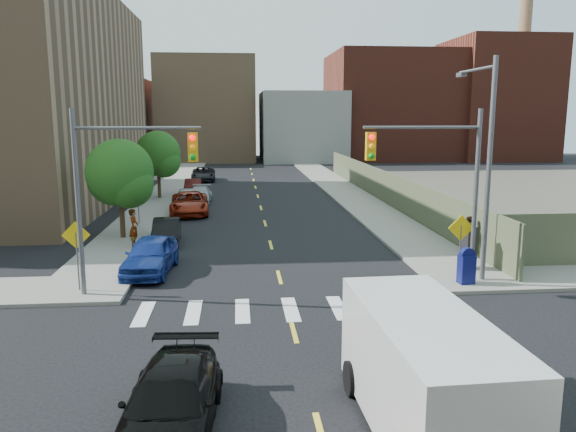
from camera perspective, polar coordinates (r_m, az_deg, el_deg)
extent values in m
plane|color=black|center=(16.35, 1.30, -14.20)|extent=(160.00, 160.00, 0.00)
cube|color=gray|center=(57.01, -11.27, 3.32)|extent=(3.50, 73.00, 0.15)
cube|color=gray|center=(57.47, 4.31, 3.54)|extent=(3.50, 73.00, 0.15)
cube|color=#5B5E42|center=(44.60, 9.54, 3.01)|extent=(0.12, 44.00, 2.50)
cube|color=#592319|center=(87.19, -18.92, 9.21)|extent=(14.00, 18.00, 12.00)
cube|color=#8C6B4C|center=(86.90, -8.18, 10.64)|extent=(14.00, 16.00, 15.00)
cube|color=gray|center=(85.36, 1.34, 9.07)|extent=(12.00, 16.00, 10.00)
cube|color=#592319|center=(89.98, 10.26, 10.88)|extent=(18.00, 18.00, 16.00)
cube|color=#592319|center=(93.65, 20.27, 11.00)|extent=(14.00, 16.00, 18.00)
cylinder|color=#8C6B4C|center=(95.67, 22.69, 13.83)|extent=(1.80, 1.80, 28.00)
cylinder|color=#59595E|center=(21.83, -20.53, 0.99)|extent=(0.18, 0.18, 7.00)
cylinder|color=#59595E|center=(21.09, -15.04, 8.64)|extent=(4.50, 0.12, 0.12)
cube|color=#E5A50C|center=(20.88, -9.64, 6.90)|extent=(0.35, 0.30, 1.05)
cylinder|color=#59595E|center=(22.97, 18.50, 1.54)|extent=(0.18, 0.18, 7.00)
cylinder|color=#59595E|center=(21.93, 13.46, 8.75)|extent=(4.50, 0.12, 0.12)
cube|color=#E5A50C|center=(21.42, 8.39, 7.02)|extent=(0.35, 0.30, 1.05)
cylinder|color=#59595E|center=(23.59, 19.71, 4.14)|extent=(0.20, 0.20, 9.00)
cylinder|color=#59595E|center=(25.10, 18.63, 13.92)|extent=(0.12, 3.50, 0.12)
cube|color=#59595E|center=(26.57, 17.20, 13.55)|extent=(0.25, 0.60, 0.18)
cylinder|color=#59595E|center=(22.83, -20.57, -4.53)|extent=(0.06, 0.06, 2.40)
cube|color=yellow|center=(22.59, -20.75, -1.83)|extent=(1.06, 0.04, 1.06)
cylinder|color=#59595E|center=(23.74, 17.04, -3.77)|extent=(0.06, 0.06, 2.40)
cube|color=yellow|center=(23.51, 17.18, -1.17)|extent=(1.06, 0.04, 1.06)
cylinder|color=#59595E|center=(35.75, -14.95, 0.95)|extent=(0.06, 0.06, 2.40)
cube|color=yellow|center=(35.60, -15.03, 2.70)|extent=(1.06, 0.04, 1.06)
cylinder|color=#332114|center=(31.89, -16.50, -0.01)|extent=(0.28, 0.28, 2.64)
sphere|color=#234C15|center=(31.57, -16.72, 4.28)|extent=(3.60, 3.60, 3.60)
sphere|color=#234C15|center=(31.25, -15.87, 3.16)|extent=(2.64, 2.64, 2.64)
sphere|color=#234C15|center=(32.09, -17.24, 3.59)|extent=(2.88, 2.88, 2.88)
cylinder|color=#332114|center=(46.54, -12.96, 3.27)|extent=(0.28, 0.28, 2.64)
sphere|color=#234C15|center=(46.32, -13.08, 6.22)|extent=(3.60, 3.60, 3.60)
sphere|color=#234C15|center=(46.00, -12.48, 5.47)|extent=(2.64, 2.64, 2.64)
sphere|color=#234C15|center=(46.80, -13.48, 5.73)|extent=(2.88, 2.88, 2.88)
imported|color=navy|center=(25.01, -13.80, -3.87)|extent=(2.25, 4.78, 1.58)
imported|color=black|center=(30.52, -12.24, -1.53)|extent=(1.63, 4.05, 1.31)
imported|color=maroon|center=(39.23, -9.99, 1.30)|extent=(2.91, 5.67, 1.53)
imported|color=#999CA0|center=(44.29, -8.96, 2.16)|extent=(1.88, 4.34, 1.24)
imported|color=silver|center=(42.51, -10.27, 1.87)|extent=(1.92, 4.16, 1.38)
imported|color=#3D0F0C|center=(48.92, -9.62, 2.94)|extent=(1.49, 4.03, 1.32)
imported|color=black|center=(58.89, -8.59, 4.25)|extent=(2.55, 5.23, 1.43)
imported|color=black|center=(12.86, -11.83, -18.14)|extent=(2.26, 4.93, 1.40)
cube|color=silver|center=(12.61, 13.75, -15.18)|extent=(2.46, 5.95, 2.49)
cube|color=black|center=(14.45, 10.60, -10.24)|extent=(2.14, 1.43, 1.02)
cylinder|color=black|center=(14.41, 6.59, -16.07)|extent=(0.34, 0.87, 0.86)
cylinder|color=black|center=(15.03, 14.88, -15.20)|extent=(0.34, 0.87, 0.86)
cube|color=#0F1458|center=(23.45, 17.66, -5.19)|extent=(0.65, 0.53, 1.14)
cylinder|color=#0F1458|center=(23.30, 17.74, -3.77)|extent=(0.61, 0.34, 0.59)
cube|color=black|center=(25.64, 17.88, -3.08)|extent=(0.68, 0.62, 1.85)
imported|color=gray|center=(29.54, -15.38, -1.15)|extent=(0.48, 0.72, 1.92)
imported|color=gray|center=(27.73, 17.86, -2.00)|extent=(1.16, 1.06, 1.94)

